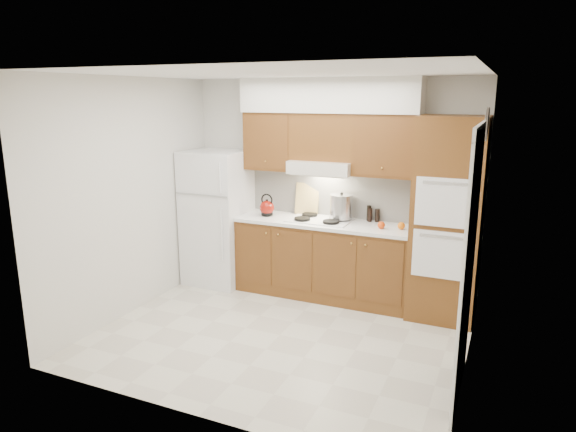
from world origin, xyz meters
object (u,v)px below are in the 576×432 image
Objects in this scene: fridge at (218,217)px; kettle at (267,208)px; stock_pot at (341,207)px; oven_cabinet at (447,220)px.

fridge is 0.72m from kettle.
stock_pot is (1.61, 0.16, 0.25)m from fridge.
oven_cabinet is 2.15m from kettle.
oven_cabinet reaches higher than fridge.
stock_pot reaches higher than kettle.
fridge is at bearing -174.30° from stock_pot.
stock_pot is (-1.23, 0.13, 0.01)m from oven_cabinet.
kettle is 0.93m from stock_pot.
fridge is 1.64m from stock_pot.
oven_cabinet is 7.95× the size of stock_pot.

